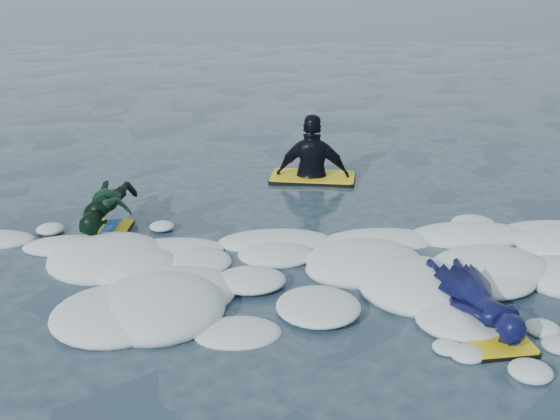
# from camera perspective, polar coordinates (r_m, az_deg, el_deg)

# --- Properties ---
(ground) EXTENTS (120.00, 120.00, 0.00)m
(ground) POSITION_cam_1_polar(r_m,az_deg,el_deg) (6.66, -4.48, -7.77)
(ground) COLOR #182639
(ground) RESTS_ON ground
(foam_band) EXTENTS (12.00, 3.10, 0.30)m
(foam_band) POSITION_cam_1_polar(r_m,az_deg,el_deg) (7.59, -4.55, -4.15)
(foam_band) COLOR white
(foam_band) RESTS_ON ground
(prone_woman_unit) EXTENTS (0.70, 1.53, 0.38)m
(prone_woman_unit) POSITION_cam_1_polar(r_m,az_deg,el_deg) (6.53, 15.83, -7.17)
(prone_woman_unit) COLOR black
(prone_woman_unit) RESTS_ON ground
(prone_child_unit) EXTENTS (0.82, 1.35, 0.50)m
(prone_child_unit) POSITION_cam_1_polar(r_m,az_deg,el_deg) (8.55, -13.79, -0.04)
(prone_child_unit) COLOR black
(prone_child_unit) RESTS_ON ground
(waiting_rider_unit) EXTENTS (1.34, 0.92, 1.84)m
(waiting_rider_unit) POSITION_cam_1_polar(r_m,az_deg,el_deg) (10.22, 2.68, 2.70)
(waiting_rider_unit) COLOR black
(waiting_rider_unit) RESTS_ON ground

